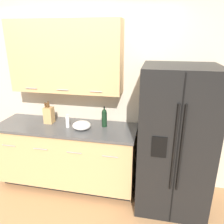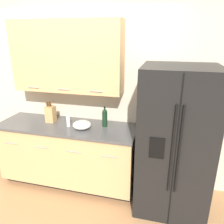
{
  "view_description": "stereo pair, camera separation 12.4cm",
  "coord_description": "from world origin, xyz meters",
  "px_view_note": "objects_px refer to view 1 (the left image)",
  "views": [
    {
      "loc": [
        1.02,
        -1.59,
        2.12
      ],
      "look_at": [
        0.48,
        1.02,
        1.18
      ],
      "focal_mm": 35.0,
      "sensor_mm": 36.0,
      "label": 1
    },
    {
      "loc": [
        1.14,
        -1.56,
        2.12
      ],
      "look_at": [
        0.48,
        1.02,
        1.18
      ],
      "focal_mm": 35.0,
      "sensor_mm": 36.0,
      "label": 2
    }
  ],
  "objects_px": {
    "refrigerator": "(175,140)",
    "soap_dispenser": "(68,122)",
    "knife_block": "(49,115)",
    "mixing_bowl": "(82,125)",
    "wine_bottle": "(104,118)"
  },
  "relations": [
    {
      "from": "refrigerator",
      "to": "wine_bottle",
      "type": "xyz_separation_m",
      "value": [
        -0.93,
        0.17,
        0.16
      ]
    },
    {
      "from": "wine_bottle",
      "to": "mixing_bowl",
      "type": "distance_m",
      "value": 0.32
    },
    {
      "from": "knife_block",
      "to": "wine_bottle",
      "type": "relative_size",
      "value": 1.12
    },
    {
      "from": "knife_block",
      "to": "refrigerator",
      "type": "bearing_deg",
      "value": -4.79
    },
    {
      "from": "wine_bottle",
      "to": "soap_dispenser",
      "type": "distance_m",
      "value": 0.5
    },
    {
      "from": "wine_bottle",
      "to": "mixing_bowl",
      "type": "bearing_deg",
      "value": -151.15
    },
    {
      "from": "knife_block",
      "to": "mixing_bowl",
      "type": "distance_m",
      "value": 0.55
    },
    {
      "from": "wine_bottle",
      "to": "soap_dispenser",
      "type": "xyz_separation_m",
      "value": [
        -0.49,
        -0.13,
        -0.05
      ]
    },
    {
      "from": "refrigerator",
      "to": "soap_dispenser",
      "type": "height_order",
      "value": "refrigerator"
    },
    {
      "from": "refrigerator",
      "to": "wine_bottle",
      "type": "relative_size",
      "value": 6.36
    },
    {
      "from": "soap_dispenser",
      "to": "refrigerator",
      "type": "bearing_deg",
      "value": -1.94
    },
    {
      "from": "soap_dispenser",
      "to": "mixing_bowl",
      "type": "distance_m",
      "value": 0.21
    },
    {
      "from": "soap_dispenser",
      "to": "mixing_bowl",
      "type": "xyz_separation_m",
      "value": [
        0.21,
        -0.02,
        -0.02
      ]
    },
    {
      "from": "refrigerator",
      "to": "soap_dispenser",
      "type": "relative_size",
      "value": 9.65
    },
    {
      "from": "knife_block",
      "to": "wine_bottle",
      "type": "bearing_deg",
      "value": 2.12
    }
  ]
}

